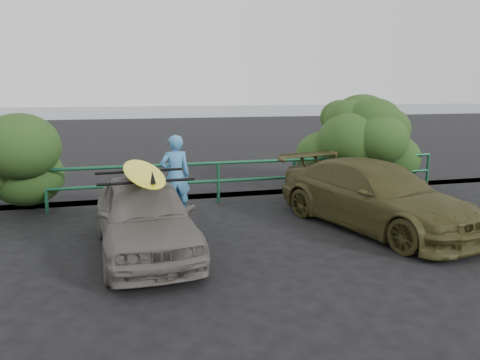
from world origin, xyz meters
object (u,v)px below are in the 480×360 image
(guardrail, at_px, (178,184))
(surfboard, at_px, (143,172))
(man, at_px, (175,176))
(sedan, at_px, (145,215))
(olive_vehicle, at_px, (375,195))

(guardrail, distance_m, surfboard, 3.46)
(man, relative_size, surfboard, 0.62)
(guardrail, relative_size, sedan, 3.63)
(olive_vehicle, relative_size, surfboard, 1.57)
(sedan, relative_size, man, 2.13)
(sedan, xyz_separation_m, olive_vehicle, (4.62, 0.32, 0.01))
(olive_vehicle, height_order, surfboard, surfboard)
(guardrail, distance_m, man, 1.05)
(guardrail, height_order, sedan, sedan)
(guardrail, height_order, olive_vehicle, olive_vehicle)
(surfboard, bearing_deg, sedan, 59.84)
(sedan, xyz_separation_m, surfboard, (-0.00, -0.00, 0.75))
(guardrail, bearing_deg, man, -100.22)
(surfboard, bearing_deg, guardrail, 69.19)
(guardrail, xyz_separation_m, sedan, (-0.99, -3.20, 0.14))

